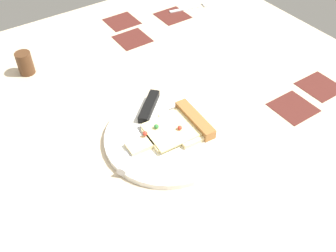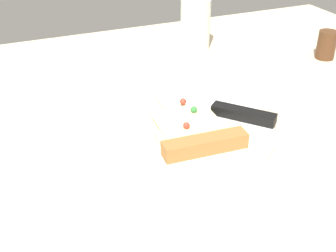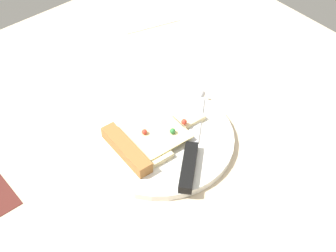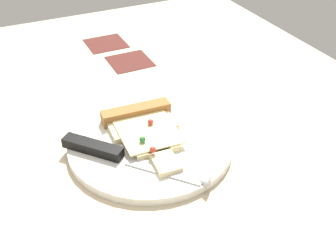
% 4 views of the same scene
% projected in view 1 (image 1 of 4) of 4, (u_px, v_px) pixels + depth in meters
% --- Properties ---
extents(ground_plane, '(1.14, 1.14, 0.03)m').
position_uv_depth(ground_plane, '(169.00, 116.00, 0.89)').
color(ground_plane, '#C6B293').
rests_on(ground_plane, ground).
extents(plate, '(0.26, 0.26, 0.01)m').
position_uv_depth(plate, '(167.00, 137.00, 0.81)').
color(plate, white).
rests_on(plate, ground_plane).
extents(pizza_slice, '(0.18, 0.12, 0.02)m').
position_uv_depth(pizza_slice, '(178.00, 128.00, 0.81)').
color(pizza_slice, beige).
rests_on(pizza_slice, plate).
extents(knife, '(0.19, 0.17, 0.02)m').
position_uv_depth(knife, '(143.00, 121.00, 0.83)').
color(knife, silver).
rests_on(knife, plate).
extents(pepper_shaker, '(0.04, 0.04, 0.06)m').
position_uv_depth(pepper_shaker, '(25.00, 63.00, 0.96)').
color(pepper_shaker, '#4C2D19').
rests_on(pepper_shaker, ground_plane).
extents(fork, '(0.15, 0.05, 0.01)m').
position_uv_depth(fork, '(194.00, 7.00, 1.23)').
color(fork, silver).
rests_on(fork, ground_plane).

